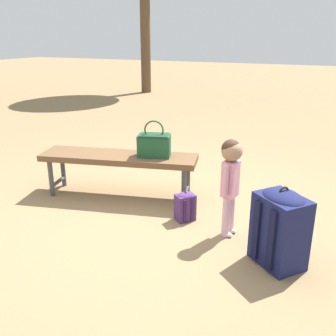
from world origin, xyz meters
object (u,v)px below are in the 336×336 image
object	(u,v)px
backpack_large	(280,226)
child_standing	(230,173)
backpack_small	(185,206)
handbag	(154,144)
park_bench	(119,160)

from	to	relation	value
backpack_large	child_standing	bearing A→B (deg)	149.77
backpack_large	backpack_small	bearing A→B (deg)	158.03
handbag	child_standing	xyz separation A→B (m)	(0.91, -0.43, -0.02)
handbag	backpack_small	xyz separation A→B (m)	(0.48, -0.34, -0.43)
child_standing	backpack_small	xyz separation A→B (m)	(-0.43, 0.09, -0.41)
park_bench	child_standing	bearing A→B (deg)	-14.41
backpack_large	backpack_small	size ratio (longest dim) A/B	2.16
backpack_large	backpack_small	xyz separation A→B (m)	(-0.89, 0.36, -0.16)
park_bench	backpack_large	bearing A→B (deg)	-18.97
handbag	child_standing	size ratio (longest dim) A/B	0.44
child_standing	backpack_small	distance (m)	0.60
child_standing	backpack_small	world-z (taller)	child_standing
child_standing	park_bench	bearing A→B (deg)	165.59
backpack_small	park_bench	bearing A→B (deg)	164.33
park_bench	handbag	world-z (taller)	handbag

